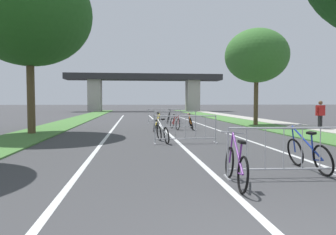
# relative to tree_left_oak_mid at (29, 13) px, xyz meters

# --- Properties ---
(grass_verge_left) EXTENTS (2.43, 56.97, 0.05)m
(grass_verge_left) POSITION_rel_tree_left_oak_mid_xyz_m (0.10, 10.27, -5.71)
(grass_verge_left) COLOR #477A38
(grass_verge_left) RESTS_ON ground
(grass_verge_right) EXTENTS (2.43, 56.97, 0.05)m
(grass_verge_right) POSITION_rel_tree_left_oak_mid_xyz_m (13.07, 10.27, -5.71)
(grass_verge_right) COLOR #477A38
(grass_verge_right) RESTS_ON ground
(sidewalk_path_right) EXTENTS (1.72, 56.97, 0.08)m
(sidewalk_path_right) POSITION_rel_tree_left_oak_mid_xyz_m (15.15, 10.27, -5.69)
(sidewalk_path_right) COLOR #ADA89E
(sidewalk_path_right) RESTS_ON ground
(lane_stripe_center) EXTENTS (0.14, 32.96, 0.01)m
(lane_stripe_center) POSITION_rel_tree_left_oak_mid_xyz_m (6.59, 3.44, -5.73)
(lane_stripe_center) COLOR silver
(lane_stripe_center) RESTS_ON ground
(lane_stripe_right_lane) EXTENTS (0.14, 32.96, 0.01)m
(lane_stripe_right_lane) POSITION_rel_tree_left_oak_mid_xyz_m (9.48, 3.44, -5.73)
(lane_stripe_right_lane) COLOR silver
(lane_stripe_right_lane) RESTS_ON ground
(lane_stripe_left_lane) EXTENTS (0.14, 32.96, 0.01)m
(lane_stripe_left_lane) POSITION_rel_tree_left_oak_mid_xyz_m (3.69, 3.44, -5.73)
(lane_stripe_left_lane) COLOR silver
(lane_stripe_left_lane) RESTS_ON ground
(overpass_bridge) EXTENTS (24.51, 3.64, 5.91)m
(overpass_bridge) POSITION_rel_tree_left_oak_mid_xyz_m (6.59, 34.04, -1.37)
(overpass_bridge) COLOR #2D2D30
(overpass_bridge) RESTS_ON ground
(tree_left_oak_mid) EXTENTS (5.85, 5.85, 8.23)m
(tree_left_oak_mid) POSITION_rel_tree_left_oak_mid_xyz_m (0.00, 0.00, 0.00)
(tree_left_oak_mid) COLOR brown
(tree_left_oak_mid) RESTS_ON ground
(tree_right_cypress_far) EXTENTS (4.09, 4.09, 6.28)m
(tree_right_cypress_far) POSITION_rel_tree_left_oak_mid_xyz_m (12.83, 4.04, -1.20)
(tree_right_cypress_far) COLOR brown
(tree_right_cypress_far) RESTS_ON ground
(crowd_barrier_nearest) EXTENTS (2.40, 0.58, 1.05)m
(crowd_barrier_nearest) POSITION_rel_tree_left_oak_mid_xyz_m (7.96, -9.41, -5.21)
(crowd_barrier_nearest) COLOR #ADADB2
(crowd_barrier_nearest) RESTS_ON ground
(crowd_barrier_second) EXTENTS (2.39, 0.51, 1.05)m
(crowd_barrier_second) POSITION_rel_tree_left_oak_mid_xyz_m (6.82, -4.02, -5.21)
(crowd_barrier_second) COLOR #ADADB2
(crowd_barrier_second) RESTS_ON ground
(crowd_barrier_third) EXTENTS (2.40, 0.54, 1.05)m
(crowd_barrier_third) POSITION_rel_tree_left_oak_mid_xyz_m (7.14, 1.37, -5.21)
(crowd_barrier_third) COLOR #ADADB2
(crowd_barrier_third) RESTS_ON ground
(crowd_barrier_fourth) EXTENTS (2.40, 0.55, 1.05)m
(crowd_barrier_fourth) POSITION_rel_tree_left_oak_mid_xyz_m (7.07, 6.76, -5.21)
(crowd_barrier_fourth) COLOR #ADADB2
(crowd_barrier_fourth) RESTS_ON ground
(bicycle_orange_0) EXTENTS (0.51, 1.66, 0.96)m
(bicycle_orange_0) POSITION_rel_tree_left_oak_mid_xyz_m (8.08, 1.78, -5.35)
(bicycle_orange_0) COLOR black
(bicycle_orange_0) RESTS_ON ground
(bicycle_white_1) EXTENTS (0.63, 1.69, 0.94)m
(bicycle_white_1) POSITION_rel_tree_left_oak_mid_xyz_m (5.98, -3.63, -5.37)
(bicycle_white_1) COLOR black
(bicycle_white_1) RESTS_ON ground
(bicycle_black_2) EXTENTS (0.51, 1.75, 1.04)m
(bicycle_black_2) POSITION_rel_tree_left_oak_mid_xyz_m (7.44, 7.26, -5.34)
(bicycle_black_2) COLOR black
(bicycle_black_2) RESTS_ON ground
(bicycle_blue_3) EXTENTS (0.53, 1.75, 1.05)m
(bicycle_blue_3) POSITION_rel_tree_left_oak_mid_xyz_m (8.80, -8.88, -5.35)
(bicycle_blue_3) COLOR black
(bicycle_blue_3) RESTS_ON ground
(bicycle_purple_4) EXTENTS (0.48, 1.72, 0.98)m
(bicycle_purple_4) POSITION_rel_tree_left_oak_mid_xyz_m (6.79, -9.86, -5.36)
(bicycle_purple_4) COLOR black
(bicycle_purple_4) RESTS_ON ground
(bicycle_yellow_5) EXTENTS (0.73, 1.69, 1.01)m
(bicycle_yellow_5) POSITION_rel_tree_left_oak_mid_xyz_m (6.10, 0.87, -5.35)
(bicycle_yellow_5) COLOR black
(bicycle_yellow_5) RESTS_ON ground
(bicycle_red_6) EXTENTS (0.58, 1.71, 0.87)m
(bicycle_red_6) POSITION_rel_tree_left_oak_mid_xyz_m (7.21, 1.93, -5.37)
(bicycle_red_6) COLOR black
(bicycle_red_6) RESTS_ON ground
(pedestrian_in_red_jacket) EXTENTS (0.57, 0.37, 1.62)m
(pedestrian_in_red_jacket) POSITION_rel_tree_left_oak_mid_xyz_m (15.07, 0.51, -4.75)
(pedestrian_in_red_jacket) COLOR #262628
(pedestrian_in_red_jacket) RESTS_ON ground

